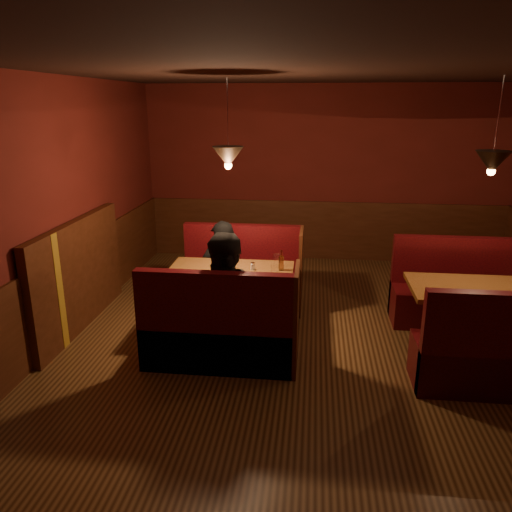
# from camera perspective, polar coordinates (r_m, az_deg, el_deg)

# --- Properties ---
(room) EXTENTS (6.02, 7.02, 2.92)m
(room) POSITION_cam_1_polar(r_m,az_deg,el_deg) (5.18, 5.33, -0.39)
(room) COLOR #3F2510
(room) RESTS_ON ground
(main_table) EXTENTS (1.43, 0.87, 1.00)m
(main_table) POSITION_cam_1_polar(r_m,az_deg,el_deg) (5.77, -2.82, -3.30)
(main_table) COLOR #5D300F
(main_table) RESTS_ON ground
(main_bench_far) EXTENTS (1.58, 0.56, 1.08)m
(main_bench_far) POSITION_cam_1_polar(r_m,az_deg,el_deg) (6.61, -1.50, -2.88)
(main_bench_far) COLOR black
(main_bench_far) RESTS_ON ground
(main_bench_near) EXTENTS (1.58, 0.56, 1.08)m
(main_bench_near) POSITION_cam_1_polar(r_m,az_deg,el_deg) (5.13, -4.09, -9.09)
(main_bench_near) COLOR black
(main_bench_near) RESTS_ON ground
(second_table) EXTENTS (1.33, 0.85, 0.75)m
(second_table) POSITION_cam_1_polar(r_m,az_deg,el_deg) (5.79, 23.52, -5.09)
(second_table) COLOR #5D300F
(second_table) RESTS_ON ground
(second_bench_far) EXTENTS (1.47, 0.55, 1.05)m
(second_bench_far) POSITION_cam_1_polar(r_m,az_deg,el_deg) (6.59, 21.66, -4.29)
(second_bench_far) COLOR black
(second_bench_far) RESTS_ON ground
(second_bench_near) EXTENTS (1.47, 0.55, 1.05)m
(second_bench_near) POSITION_cam_1_polar(r_m,az_deg,el_deg) (5.20, 25.98, -10.63)
(second_bench_near) COLOR black
(second_bench_near) RESTS_ON ground
(diner_a) EXTENTS (0.63, 0.48, 1.56)m
(diner_a) POSITION_cam_1_polar(r_m,az_deg,el_deg) (6.27, -3.86, 0.22)
(diner_a) COLOR black
(diner_a) RESTS_ON ground
(diner_b) EXTENTS (0.91, 0.75, 1.73)m
(diner_b) POSITION_cam_1_polar(r_m,az_deg,el_deg) (5.03, -3.05, -3.12)
(diner_b) COLOR black
(diner_b) RESTS_ON ground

